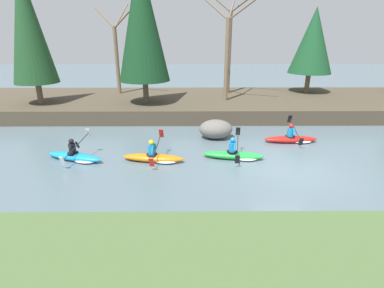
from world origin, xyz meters
name	(u,v)px	position (x,y,z in m)	size (l,w,h in m)	color
ground_plane	(289,169)	(0.00, 0.00, 0.00)	(90.00, 90.00, 0.00)	slate
riverbank_far	(246,103)	(0.00, 10.34, 0.46)	(44.00, 8.32, 0.92)	#4C4233
conifer_tree_far_left	(27,25)	(-14.06, 8.55, 5.79)	(2.76, 2.76, 8.42)	brown
conifer_tree_left	(142,19)	(-7.04, 8.57, 6.09)	(3.25, 3.25, 8.89)	brown
conifer_tree_mid_left	(313,41)	(5.11, 12.36, 4.75)	(3.23, 3.23, 6.23)	brown
bare_tree_upstream	(117,52)	(-9.54, 12.06, 3.97)	(3.57, 3.53, 6.48)	#7A664C
bare_tree_mid_upstream	(227,50)	(-1.62, 9.47, 4.25)	(3.89, 3.85, 7.09)	#7A664C
bare_tree_mid_downstream	(230,43)	(-1.14, 12.16, 4.64)	(4.33, 4.27, 7.92)	brown
kayaker_lead	(293,139)	(1.17, 3.26, 0.20)	(2.77, 2.06, 1.20)	red
kayaker_middle	(236,155)	(-2.08, 1.13, 0.20)	(2.80, 2.07, 1.20)	green
kayaker_trailing	(156,157)	(-5.63, 0.85, 0.20)	(2.80, 2.07, 1.20)	orange
kayaker_far_back	(77,156)	(-9.14, 1.00, 0.20)	(2.76, 2.02, 1.20)	#1993D6
boulder_midstream	(216,129)	(-2.74, 3.98, 0.50)	(1.77, 1.39, 1.00)	slate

